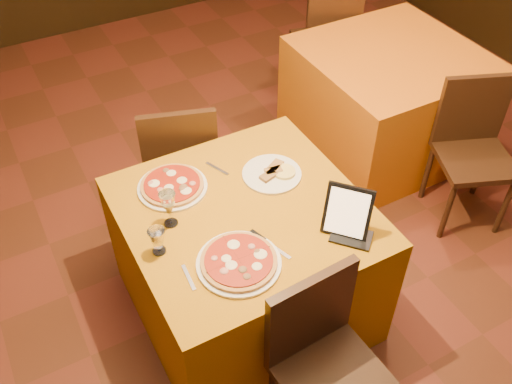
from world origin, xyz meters
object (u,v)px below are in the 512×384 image
chair_main_far (180,158)px  pizza_far (172,186)px  chair_main_near (334,378)px  water_glass (158,241)px  chair_side_near (475,159)px  pizza_near (239,262)px  chair_side_far (323,40)px  main_table (246,262)px  tablet (348,212)px  side_table (386,101)px  wine_glass (169,209)px

chair_main_far → pizza_far: bearing=83.8°
chair_main_near → water_glass: size_ratio=7.00×
chair_main_near → chair_side_near: same height
pizza_near → chair_side_far: bearing=48.0°
chair_main_near → main_table: bearing=86.6°
pizza_near → main_table: bearing=58.1°
chair_main_far → pizza_far: size_ratio=2.68×
chair_main_near → chair_main_far: (0.00, 1.62, 0.00)m
pizza_far → tablet: bearing=-47.5°
chair_main_near → water_glass: bearing=117.5°
chair_main_near → tablet: (0.34, 0.46, 0.41)m
main_table → chair_side_near: size_ratio=1.21×
main_table → chair_main_far: (0.00, 0.83, 0.08)m
chair_side_far → tablet: 2.32m
chair_side_near → pizza_near: chair_side_near is taller
side_table → water_glass: size_ratio=8.46×
chair_main_near → pizza_far: bearing=99.0°
chair_side_far → tablet: (-1.20, -1.95, 0.41)m
wine_glass → water_glass: (-0.11, -0.13, -0.03)m
chair_main_near → wine_glass: wine_glass is taller
chair_main_far → chair_side_far: bearing=-135.1°
wine_glass → pizza_far: bearing=65.9°
side_table → pizza_near: pizza_near is taller
chair_side_near → tablet: size_ratio=3.73×
main_table → chair_main_near: (0.00, -0.79, 0.08)m
chair_main_far → chair_side_near: 1.75m
chair_main_near → pizza_near: 0.62m
chair_main_far → tablet: (0.34, -1.16, 0.41)m
chair_main_near → chair_side_near: (1.53, 0.77, 0.00)m
main_table → chair_main_near: 0.79m
wine_glass → chair_side_near: bearing=-3.1°
main_table → side_table: same height
side_table → pizza_near: bearing=-147.5°
pizza_far → wine_glass: 0.25m
side_table → pizza_far: pizza_far is taller
wine_glass → water_glass: 0.17m
chair_main_far → chair_side_far: 1.72m
main_table → side_table: (1.53, 0.81, 0.00)m
pizza_far → tablet: tablet is taller
chair_main_near → chair_main_far: 1.62m
wine_glass → water_glass: size_ratio=1.46×
chair_main_far → chair_side_far: same height
chair_side_far → water_glass: chair_side_far is taller
water_glass → chair_main_far: bearing=63.3°
water_glass → tablet: tablet is taller
chair_main_near → wine_glass: size_ratio=4.79×
chair_side_far → chair_main_far: bearing=41.6°
chair_side_far → pizza_far: 2.23m
main_table → side_table: 1.73m
chair_main_far → wine_glass: (-0.33, -0.75, 0.39)m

